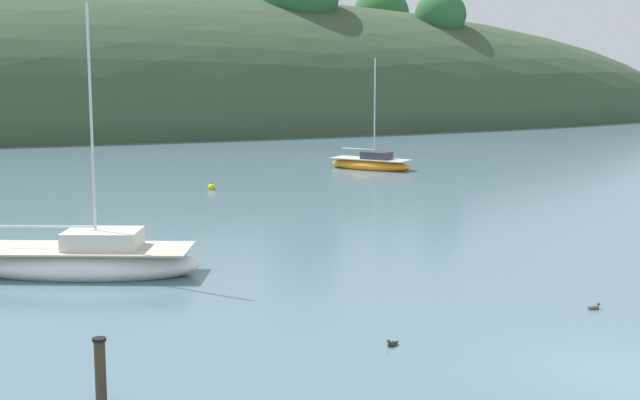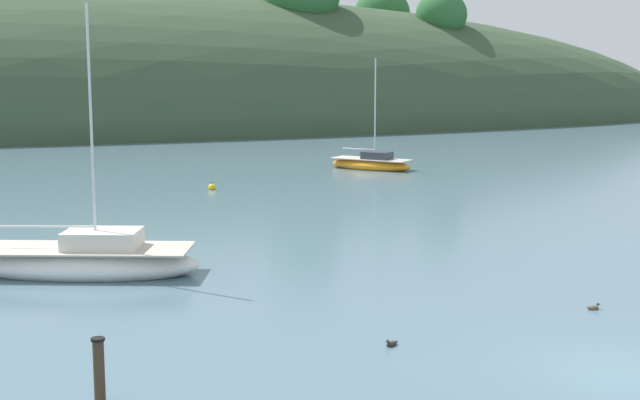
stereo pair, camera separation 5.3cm
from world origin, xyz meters
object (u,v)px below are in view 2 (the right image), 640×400
at_px(jetty_piling, 99,370).
at_px(mooring_buoy_inner, 212,187).
at_px(sailboat_orange_cutter, 87,261).
at_px(sailboat_teal_outer, 371,164).
at_px(duck_lone_left, 594,308).
at_px(duck_lone_right, 391,344).

bearing_deg(jetty_piling, mooring_buoy_inner, 72.08).
bearing_deg(mooring_buoy_inner, sailboat_orange_cutter, -115.60).
xyz_separation_m(mooring_buoy_inner, jetty_piling, (-9.95, -30.77, 0.62)).
bearing_deg(sailboat_teal_outer, duck_lone_left, -103.12).
bearing_deg(sailboat_orange_cutter, sailboat_teal_outer, 48.74).
relative_size(mooring_buoy_inner, duck_lone_right, 1.30).
bearing_deg(jetty_piling, duck_lone_right, 10.44).
xyz_separation_m(sailboat_teal_outer, duck_lone_right, (-15.01, -35.23, -0.31)).
distance_m(sailboat_orange_cutter, duck_lone_left, 16.66).
height_order(sailboat_orange_cutter, jetty_piling, sailboat_orange_cutter).
height_order(sailboat_orange_cutter, mooring_buoy_inner, sailboat_orange_cutter).
relative_size(sailboat_orange_cutter, duck_lone_left, 22.14).
bearing_deg(duck_lone_left, sailboat_teal_outer, 76.88).
bearing_deg(sailboat_orange_cutter, duck_lone_left, -35.86).
bearing_deg(jetty_piling, sailboat_orange_cutter, 85.18).
bearing_deg(jetty_piling, duck_lone_left, 9.28).
relative_size(sailboat_orange_cutter, duck_lone_right, 22.74).
xyz_separation_m(sailboat_teal_outer, jetty_piling, (-22.50, -36.61, 0.38)).
bearing_deg(duck_lone_right, sailboat_teal_outer, 66.92).
height_order(sailboat_orange_cutter, duck_lone_right, sailboat_orange_cutter).
bearing_deg(duck_lone_right, jetty_piling, -169.56).
relative_size(mooring_buoy_inner, jetty_piling, 0.37).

